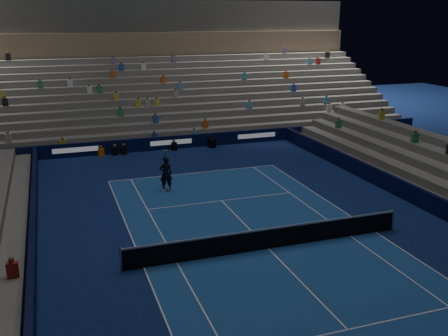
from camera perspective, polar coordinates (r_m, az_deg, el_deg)
name	(u,v)px	position (r m, az deg, el deg)	size (l,w,h in m)	color
ground	(268,249)	(22.92, 4.93, -8.88)	(90.00, 90.00, 0.00)	#0D1C4F
court_surface	(268,249)	(22.92, 4.93, -8.87)	(10.97, 23.77, 0.01)	navy
sponsor_barrier_far	(171,143)	(39.45, -5.91, 2.82)	(44.00, 0.25, 1.00)	black
sponsor_barrier_west	(32,273)	(21.08, -20.43, -10.82)	(0.25, 37.00, 1.00)	black
grandstand_main	(146,89)	(47.98, -8.61, 8.68)	(44.00, 15.20, 11.20)	slate
tennis_net	(269,238)	(22.71, 4.96, -7.73)	(12.90, 0.10, 1.10)	#B2B2B7
tennis_player	(166,174)	(29.89, -6.43, -0.65)	(0.75, 0.49, 2.06)	black
broadcast_camera	(212,143)	(39.82, -1.36, 2.79)	(0.55, 0.99, 0.66)	black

